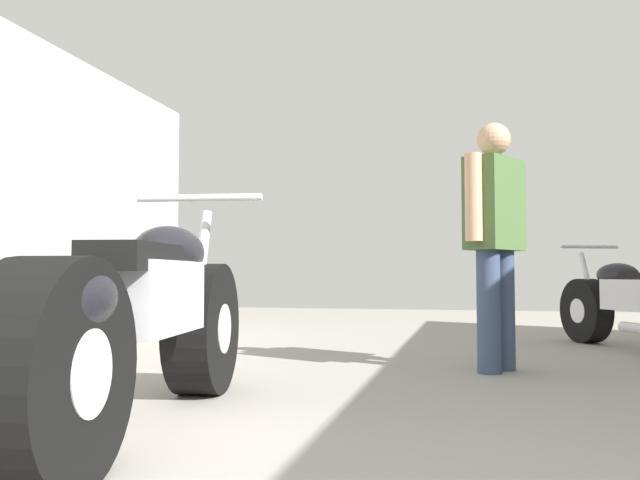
% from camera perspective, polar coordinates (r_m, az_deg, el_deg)
% --- Properties ---
extents(ground_plane, '(15.99, 15.99, 0.00)m').
position_cam_1_polar(ground_plane, '(3.93, 7.68, -12.41)').
color(ground_plane, gray).
extents(motorcycle_maroon_cruiser, '(0.70, 2.30, 1.07)m').
position_cam_1_polar(motorcycle_maroon_cruiser, '(2.79, -15.06, -7.00)').
color(motorcycle_maroon_cruiser, black).
rests_on(motorcycle_maroon_cruiser, ground_plane).
extents(motorcycle_black_naked, '(1.00, 1.85, 0.91)m').
position_cam_1_polar(motorcycle_black_naked, '(6.02, 26.05, -5.13)').
color(motorcycle_black_naked, black).
rests_on(motorcycle_black_naked, ground_plane).
extents(mechanic_in_blue, '(0.43, 0.63, 1.66)m').
position_cam_1_polar(mechanic_in_blue, '(4.49, 15.09, 0.87)').
color(mechanic_in_blue, '#384766').
rests_on(mechanic_in_blue, ground_plane).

